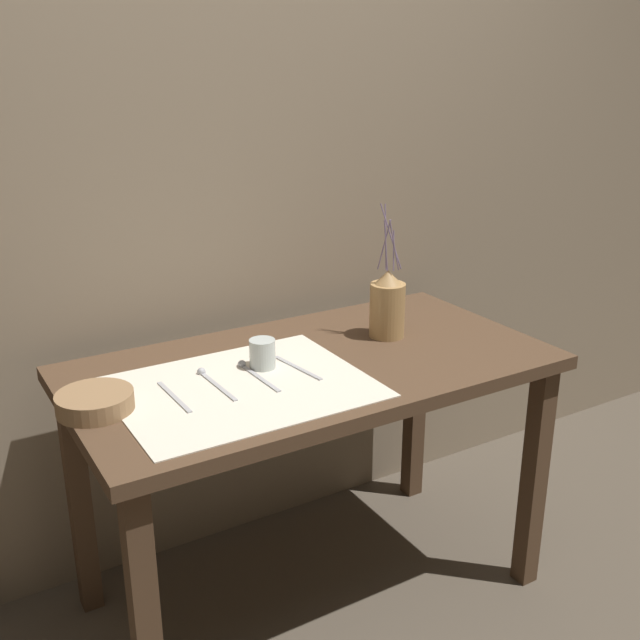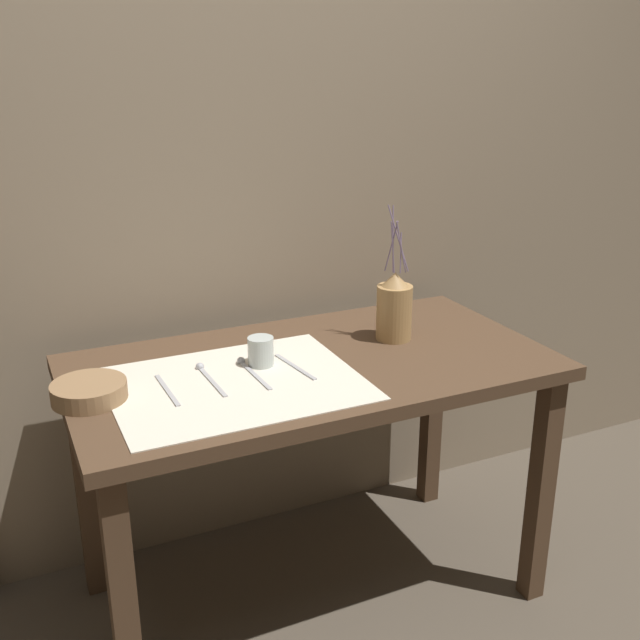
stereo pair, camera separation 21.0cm
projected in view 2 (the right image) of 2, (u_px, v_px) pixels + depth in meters
name	position (u px, v px, depth m)	size (l,w,h in m)	color
ground_plane	(313.00, 590.00, 2.40)	(12.00, 12.00, 0.00)	brown
stone_wall_back	(251.00, 193.00, 2.40)	(7.00, 0.06, 2.40)	gray
wooden_table	(312.00, 395.00, 2.17)	(1.37, 0.72, 0.79)	#4C3523
linen_cloth	(236.00, 384.00, 1.98)	(0.65, 0.51, 0.00)	beige
pitcher_with_flowers	(394.00, 308.00, 2.27)	(0.11, 0.11, 0.41)	#A87F4C
wooden_bowl	(89.00, 392.00, 1.88)	(0.19, 0.19, 0.05)	#8E6B47
glass_tumbler_near	(261.00, 351.00, 2.08)	(0.07, 0.07, 0.08)	#B7C1BC
knife_center	(167.00, 390.00, 1.93)	(0.02, 0.21, 0.00)	#A8A8AD
spoon_inner	(205.00, 373.00, 2.03)	(0.03, 0.22, 0.02)	#A8A8AD
spoon_outer	(247.00, 367.00, 2.07)	(0.03, 0.22, 0.02)	#A8A8AD
fork_outer	(295.00, 367.00, 2.08)	(0.04, 0.21, 0.00)	#A8A8AD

